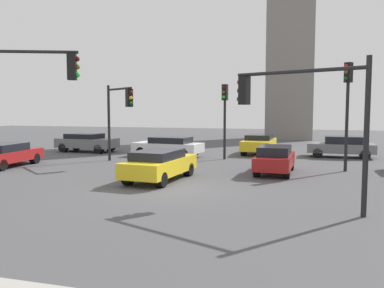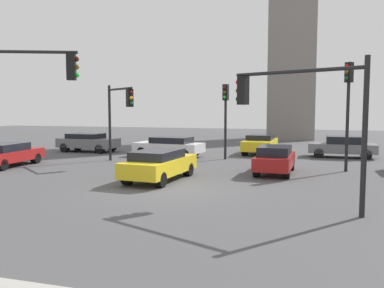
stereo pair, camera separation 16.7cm
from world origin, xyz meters
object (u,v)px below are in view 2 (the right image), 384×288
Objects in this scene: car_6 at (88,142)px; traffic_light_0 at (27,88)px; car_3 at (6,154)px; car_4 at (159,164)px; car_2 at (275,159)px; traffic_light_1 at (296,103)px; car_0 at (343,146)px; traffic_light_4 at (225,107)px; traffic_light_3 at (120,108)px; car_1 at (169,146)px; traffic_light_2 at (348,96)px; car_7 at (260,143)px.

traffic_light_0 is at bearing -65.02° from car_6.
car_6 is (0.27, 8.09, 0.05)m from car_3.
traffic_light_0 is at bearing 138.00° from car_4.
traffic_light_1 is at bearing -167.90° from car_2.
traffic_light_1 reaches higher than car_4.
traffic_light_4 is at bearing 24.45° from car_0.
car_3 is (-5.43, -3.08, -2.58)m from traffic_light_3.
car_6 is (-17.99, -1.56, 0.01)m from car_0.
car_0 reaches higher than car_3.
car_0 is 11.45m from car_1.
traffic_light_0 is at bearing -12.93° from traffic_light_4.
car_1 is 8.98m from car_2.
traffic_light_1 is at bearing -110.28° from car_3.
traffic_light_4 reaches higher than car_6.
traffic_light_4 is (-4.65, 11.43, -0.06)m from traffic_light_1.
traffic_light_1 is 14.72m from car_1.
car_4 is (-1.32, -8.21, -2.57)m from traffic_light_4.
car_0 reaches higher than car_1.
car_6 is (-10.75, 1.56, -2.57)m from traffic_light_4.
car_4 is at bearing 21.97° from traffic_light_0.
car_6 is at bearing 174.11° from traffic_light_3.
car_4 is (-5.97, 3.21, -2.64)m from traffic_light_1.
traffic_light_0 is at bearing 89.97° from car_1.
traffic_light_2 is (12.17, 8.69, -0.16)m from traffic_light_0.
traffic_light_2 reaches higher than traffic_light_4.
traffic_light_1 is at bearing -113.21° from car_4.
car_4 is at bearing -9.79° from traffic_light_3.
car_0 is (2.58, 14.55, -2.64)m from traffic_light_1.
traffic_light_0 reaches higher than car_1.
traffic_light_2 reaches higher than car_7.
car_3 is (-11.02, -6.53, -2.62)m from traffic_light_4.
car_2 is at bearing -56.66° from traffic_light_1.
car_7 is at bearing 83.02° from traffic_light_3.
car_1 is 8.87m from car_4.
car_0 reaches higher than car_2.
traffic_light_4 is 8.70m from car_4.
car_3 is at bearing -48.44° from traffic_light_4.
car_0 is (7.23, 3.13, -2.57)m from traffic_light_4.
car_6 is (-17.67, 4.73, -3.08)m from traffic_light_2.
traffic_light_4 is 1.05× the size of car_6.
traffic_light_1 is 0.99× the size of car_1.
traffic_light_4 is at bearing -3.99° from car_4.
traffic_light_2 is 4.92m from car_2.
car_2 is 0.89× the size of car_6.
traffic_light_4 is 6.52m from car_2.
car_0 is (0.31, 6.30, -3.08)m from traffic_light_2.
traffic_light_3 is 10.66m from car_7.
traffic_light_2 is at bearing -61.63° from car_2.
car_1 is (-10.78, 3.46, -3.10)m from traffic_light_2.
car_1 is 6.65m from car_7.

